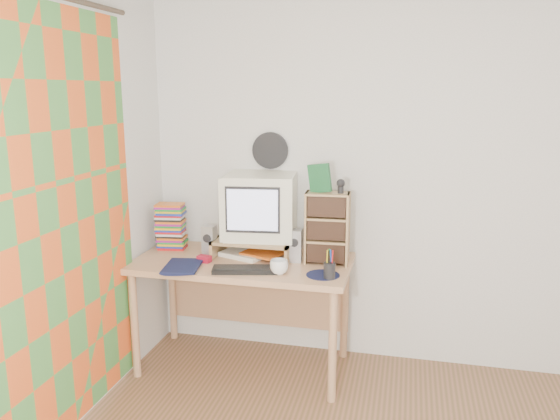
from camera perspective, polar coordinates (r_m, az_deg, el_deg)
The scene contains 19 objects.
back_wall at distance 3.66m, azimuth 13.32°, elevation 2.93°, with size 3.50×3.50×0.00m, color white.
curtain at distance 2.98m, azimuth -22.00°, elevation -1.78°, with size 2.20×2.20×0.00m, color orange.
wall_disc at distance 3.73m, azimuth -1.04°, elevation 6.23°, with size 0.25×0.25×0.02m, color black.
desk at distance 3.67m, azimuth -3.63°, elevation -6.97°, with size 1.40×0.70×0.75m.
monitor_riser at distance 3.62m, azimuth -2.75°, elevation -3.43°, with size 0.52×0.30×0.12m.
crt_monitor at distance 3.60m, azimuth -2.10°, elevation 0.39°, with size 0.45×0.45×0.42m, color #EAEBCF.
speaker_left at distance 3.63m, azimuth -7.38°, elevation -3.27°, with size 0.08×0.08×0.21m, color #A5A4A8.
speaker_right at distance 3.51m, azimuth 1.63°, elevation -3.75°, with size 0.08×0.08×0.21m, color #A5A4A8.
keyboard at distance 3.35m, azimuth -3.66°, elevation -6.23°, with size 0.40×0.13×0.03m, color black.
dvd_stack at distance 3.87m, azimuth -11.29°, elevation -2.08°, with size 0.18×0.13×0.26m, color brown, non-canonical shape.
cd_rack at distance 3.46m, azimuth 4.93°, elevation -1.90°, with size 0.27×0.15×0.46m, color tan.
mug at distance 3.29m, azimuth -0.09°, elevation -5.97°, with size 0.11×0.11×0.09m, color white.
diary at distance 3.47m, azimuth -11.88°, elevation -5.56°, with size 0.26×0.20×0.05m, color #10163C.
mousepad at distance 3.29m, azimuth 4.51°, elevation -6.78°, with size 0.20×0.20×0.00m, color #101B35.
pen_cup at distance 3.22m, azimuth 5.19°, elevation -6.00°, with size 0.07×0.07×0.14m, color black, non-canonical shape.
papers at distance 3.64m, azimuth -2.96°, elevation -4.58°, with size 0.29×0.21×0.04m, color white, non-canonical shape.
red_box at distance 3.55m, azimuth -7.93°, elevation -5.08°, with size 0.08×0.05×0.04m, color #AB122A.
game_box at distance 3.41m, azimuth 4.17°, elevation 3.34°, with size 0.14×0.03×0.18m, color #1A5B30.
webcam at distance 3.39m, azimuth 6.36°, elevation 2.50°, with size 0.05×0.05×0.09m, color black, non-canonical shape.
Camera 1 is at (-0.01, -1.86, 1.84)m, focal length 35.00 mm.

